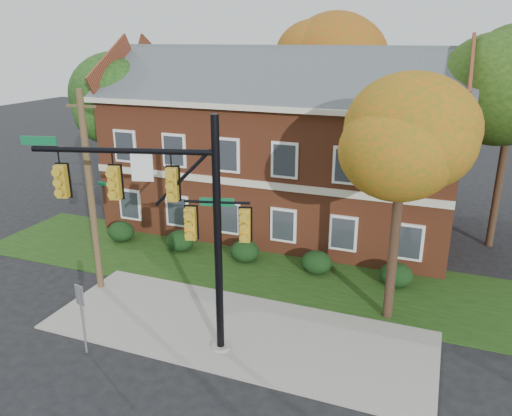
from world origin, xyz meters
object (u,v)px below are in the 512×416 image
(tree_far_rear, at_px, (340,59))
(hedge_left, at_px, (180,241))
(tree_left_rear, at_px, (115,101))
(utility_pole, at_px, (91,193))
(hedge_far_right, at_px, (396,275))
(hedge_far_left, at_px, (121,231))
(traffic_signal, at_px, (172,211))
(apartment_building, at_px, (281,138))
(hedge_right, at_px, (316,262))
(hedge_center, at_px, (245,251))
(tree_near_right, at_px, (410,147))
(sign_post, at_px, (81,308))

(tree_far_rear, bearing_deg, hedge_left, -110.29)
(tree_left_rear, bearing_deg, utility_pole, -60.48)
(hedge_far_right, bearing_deg, hedge_far_left, 180.00)
(hedge_far_right, bearing_deg, traffic_signal, -131.31)
(apartment_building, height_order, traffic_signal, apartment_building)
(hedge_far_left, xyz_separation_m, tree_left_rear, (-2.73, 4.14, 6.16))
(apartment_building, xyz_separation_m, tree_left_rear, (-9.73, -1.12, 1.69))
(hedge_far_left, height_order, hedge_right, same)
(hedge_far_left, xyz_separation_m, hedge_far_right, (14.00, 0.00, 0.00))
(hedge_far_left, distance_m, utility_pole, 6.40)
(hedge_right, bearing_deg, hedge_center, 180.00)
(apartment_building, distance_m, tree_near_right, 10.97)
(hedge_far_left, height_order, tree_near_right, tree_near_right)
(tree_left_rear, relative_size, utility_pole, 1.07)
(hedge_far_left, distance_m, hedge_far_right, 14.00)
(hedge_center, bearing_deg, utility_pole, -135.16)
(hedge_left, bearing_deg, hedge_right, 0.00)
(hedge_left, xyz_separation_m, tree_far_rear, (4.84, 13.09, 8.32))
(tree_left_rear, height_order, tree_far_rear, tree_far_rear)
(tree_far_rear, height_order, traffic_signal, tree_far_rear)
(tree_left_rear, distance_m, tree_far_rear, 14.40)
(hedge_far_right, height_order, traffic_signal, traffic_signal)
(apartment_building, distance_m, hedge_center, 6.89)
(hedge_far_right, distance_m, tree_near_right, 6.77)
(tree_far_rear, height_order, utility_pole, tree_far_rear)
(hedge_far_left, height_order, hedge_center, same)
(apartment_building, xyz_separation_m, utility_pole, (-4.73, -9.95, -0.76))
(hedge_left, distance_m, sign_post, 8.87)
(apartment_building, height_order, hedge_far_left, apartment_building)
(apartment_building, xyz_separation_m, hedge_far_right, (7.00, -5.25, -4.46))
(tree_left_rear, bearing_deg, hedge_left, -33.59)
(apartment_building, distance_m, hedge_far_right, 9.82)
(hedge_left, height_order, tree_near_right, tree_near_right)
(hedge_left, xyz_separation_m, hedge_right, (7.00, 0.00, 0.00))
(apartment_building, distance_m, traffic_signal, 12.58)
(apartment_building, bearing_deg, traffic_signal, -87.41)
(hedge_left, bearing_deg, traffic_signal, -60.92)
(apartment_building, height_order, tree_near_right, apartment_building)
(tree_far_rear, bearing_deg, hedge_center, -95.85)
(hedge_far_right, xyz_separation_m, tree_near_right, (0.22, -2.83, 6.14))
(tree_far_rear, relative_size, traffic_signal, 1.43)
(hedge_center, relative_size, sign_post, 0.55)
(tree_near_right, distance_m, traffic_signal, 8.20)
(hedge_right, distance_m, hedge_far_right, 3.50)
(tree_near_right, height_order, tree_left_rear, tree_left_rear)
(hedge_far_right, xyz_separation_m, tree_left_rear, (-16.73, 4.14, 6.16))
(hedge_far_right, bearing_deg, tree_far_rear, 113.37)
(tree_left_rear, bearing_deg, hedge_far_left, -56.58)
(hedge_right, xyz_separation_m, tree_left_rear, (-13.23, 4.14, 6.16))
(hedge_far_left, bearing_deg, hedge_far_right, 0.00)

